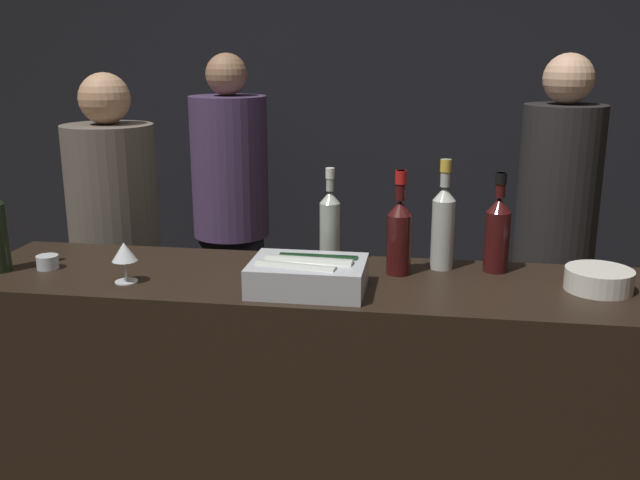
{
  "coord_description": "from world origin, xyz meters",
  "views": [
    {
      "loc": [
        0.34,
        -1.87,
        1.74
      ],
      "look_at": [
        0.0,
        0.31,
        1.14
      ],
      "focal_mm": 40.0,
      "sensor_mm": 36.0,
      "label": 1
    }
  ],
  "objects_px": {
    "candle_votive": "(48,262)",
    "red_wine_bottle_black_foil": "(498,231)",
    "red_wine_bottle_tall": "(399,232)",
    "ice_bin_with_bottles": "(308,274)",
    "wine_glass": "(124,253)",
    "bowl_white": "(599,279)",
    "person_in_hoodie": "(555,231)",
    "person_blond_tee": "(231,204)",
    "rose_wine_bottle": "(443,224)",
    "white_wine_bottle": "(330,226)",
    "person_grey_polo": "(116,247)"
  },
  "relations": [
    {
      "from": "rose_wine_bottle",
      "to": "white_wine_bottle",
      "type": "height_order",
      "value": "rose_wine_bottle"
    },
    {
      "from": "white_wine_bottle",
      "to": "person_grey_polo",
      "type": "height_order",
      "value": "person_grey_polo"
    },
    {
      "from": "wine_glass",
      "to": "candle_votive",
      "type": "height_order",
      "value": "wine_glass"
    },
    {
      "from": "ice_bin_with_bottles",
      "to": "rose_wine_bottle",
      "type": "distance_m",
      "value": 0.51
    },
    {
      "from": "white_wine_bottle",
      "to": "person_in_hoodie",
      "type": "relative_size",
      "value": 0.2
    },
    {
      "from": "person_in_hoodie",
      "to": "rose_wine_bottle",
      "type": "bearing_deg",
      "value": 82.37
    },
    {
      "from": "red_wine_bottle_black_foil",
      "to": "white_wine_bottle",
      "type": "distance_m",
      "value": 0.55
    },
    {
      "from": "rose_wine_bottle",
      "to": "person_grey_polo",
      "type": "xyz_separation_m",
      "value": [
        -1.37,
        0.46,
        -0.27
      ]
    },
    {
      "from": "rose_wine_bottle",
      "to": "white_wine_bottle",
      "type": "xyz_separation_m",
      "value": [
        -0.37,
        -0.03,
        -0.01
      ]
    },
    {
      "from": "ice_bin_with_bottles",
      "to": "bowl_white",
      "type": "relative_size",
      "value": 1.72
    },
    {
      "from": "person_grey_polo",
      "to": "candle_votive",
      "type": "bearing_deg",
      "value": -163.69
    },
    {
      "from": "wine_glass",
      "to": "white_wine_bottle",
      "type": "bearing_deg",
      "value": 24.24
    },
    {
      "from": "wine_glass",
      "to": "white_wine_bottle",
      "type": "distance_m",
      "value": 0.67
    },
    {
      "from": "bowl_white",
      "to": "red_wine_bottle_tall",
      "type": "distance_m",
      "value": 0.62
    },
    {
      "from": "candle_votive",
      "to": "red_wine_bottle_tall",
      "type": "relative_size",
      "value": 0.21
    },
    {
      "from": "red_wine_bottle_black_foil",
      "to": "person_in_hoodie",
      "type": "xyz_separation_m",
      "value": [
        0.32,
        0.82,
        -0.2
      ]
    },
    {
      "from": "rose_wine_bottle",
      "to": "white_wine_bottle",
      "type": "bearing_deg",
      "value": -175.62
    },
    {
      "from": "wine_glass",
      "to": "red_wine_bottle_black_foil",
      "type": "bearing_deg",
      "value": 14.44
    },
    {
      "from": "ice_bin_with_bottles",
      "to": "wine_glass",
      "type": "relative_size",
      "value": 2.67
    },
    {
      "from": "bowl_white",
      "to": "wine_glass",
      "type": "bearing_deg",
      "value": -174.09
    },
    {
      "from": "candle_votive",
      "to": "person_in_hoodie",
      "type": "height_order",
      "value": "person_in_hoodie"
    },
    {
      "from": "wine_glass",
      "to": "person_grey_polo",
      "type": "distance_m",
      "value": 0.88
    },
    {
      "from": "person_grey_polo",
      "to": "person_in_hoodie",
      "type": "bearing_deg",
      "value": -69.0
    },
    {
      "from": "candle_votive",
      "to": "red_wine_bottle_black_foil",
      "type": "bearing_deg",
      "value": 7.83
    },
    {
      "from": "bowl_white",
      "to": "red_wine_bottle_tall",
      "type": "bearing_deg",
      "value": 173.31
    },
    {
      "from": "ice_bin_with_bottles",
      "to": "wine_glass",
      "type": "distance_m",
      "value": 0.58
    },
    {
      "from": "bowl_white",
      "to": "red_wine_bottle_black_foil",
      "type": "height_order",
      "value": "red_wine_bottle_black_foil"
    },
    {
      "from": "rose_wine_bottle",
      "to": "person_blond_tee",
      "type": "bearing_deg",
      "value": 131.71
    },
    {
      "from": "wine_glass",
      "to": "person_in_hoodie",
      "type": "relative_size",
      "value": 0.08
    },
    {
      "from": "wine_glass",
      "to": "person_grey_polo",
      "type": "bearing_deg",
      "value": 116.97
    },
    {
      "from": "ice_bin_with_bottles",
      "to": "person_grey_polo",
      "type": "height_order",
      "value": "person_grey_polo"
    },
    {
      "from": "ice_bin_with_bottles",
      "to": "white_wine_bottle",
      "type": "height_order",
      "value": "white_wine_bottle"
    },
    {
      "from": "wine_glass",
      "to": "red_wine_bottle_black_foil",
      "type": "relative_size",
      "value": 0.4
    },
    {
      "from": "wine_glass",
      "to": "rose_wine_bottle",
      "type": "relative_size",
      "value": 0.35
    },
    {
      "from": "candle_votive",
      "to": "rose_wine_bottle",
      "type": "distance_m",
      "value": 1.33
    },
    {
      "from": "wine_glass",
      "to": "rose_wine_bottle",
      "type": "xyz_separation_m",
      "value": [
        0.98,
        0.3,
        0.06
      ]
    },
    {
      "from": "ice_bin_with_bottles",
      "to": "red_wine_bottle_black_foil",
      "type": "relative_size",
      "value": 1.06
    },
    {
      "from": "person_in_hoodie",
      "to": "person_grey_polo",
      "type": "bearing_deg",
      "value": 34.7
    },
    {
      "from": "wine_glass",
      "to": "rose_wine_bottle",
      "type": "bearing_deg",
      "value": 17.13
    },
    {
      "from": "red_wine_bottle_tall",
      "to": "candle_votive",
      "type": "bearing_deg",
      "value": -173.76
    },
    {
      "from": "bowl_white",
      "to": "rose_wine_bottle",
      "type": "height_order",
      "value": "rose_wine_bottle"
    },
    {
      "from": "person_in_hoodie",
      "to": "person_blond_tee",
      "type": "distance_m",
      "value": 1.62
    },
    {
      "from": "red_wine_bottle_tall",
      "to": "person_blond_tee",
      "type": "bearing_deg",
      "value": 125.97
    },
    {
      "from": "rose_wine_bottle",
      "to": "person_grey_polo",
      "type": "distance_m",
      "value": 1.47
    },
    {
      "from": "red_wine_bottle_tall",
      "to": "person_in_hoodie",
      "type": "bearing_deg",
      "value": 54.36
    },
    {
      "from": "rose_wine_bottle",
      "to": "person_in_hoodie",
      "type": "height_order",
      "value": "person_in_hoodie"
    },
    {
      "from": "wine_glass",
      "to": "white_wine_bottle",
      "type": "xyz_separation_m",
      "value": [
        0.61,
        0.27,
        0.05
      ]
    },
    {
      "from": "bowl_white",
      "to": "person_in_hoodie",
      "type": "xyz_separation_m",
      "value": [
        0.03,
        0.97,
        -0.1
      ]
    },
    {
      "from": "white_wine_bottle",
      "to": "wine_glass",
      "type": "bearing_deg",
      "value": -155.76
    },
    {
      "from": "ice_bin_with_bottles",
      "to": "white_wine_bottle",
      "type": "xyz_separation_m",
      "value": [
        0.03,
        0.26,
        0.09
      ]
    }
  ]
}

